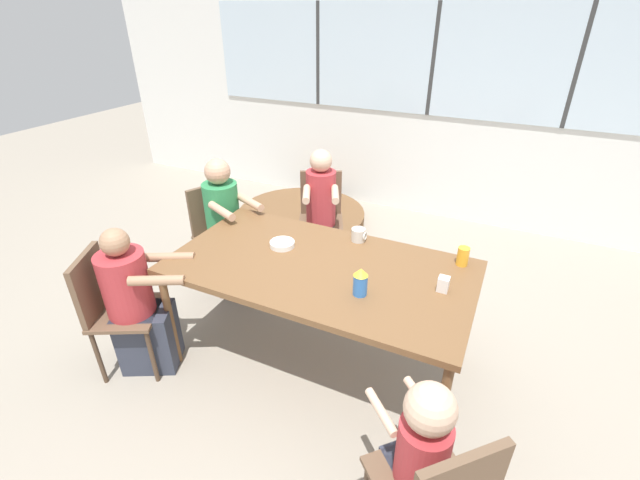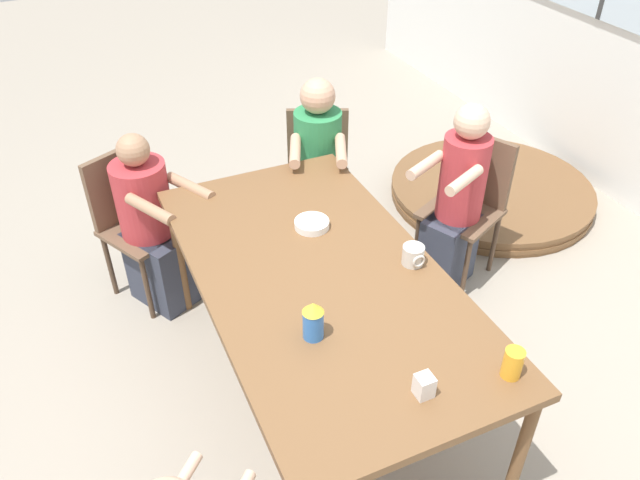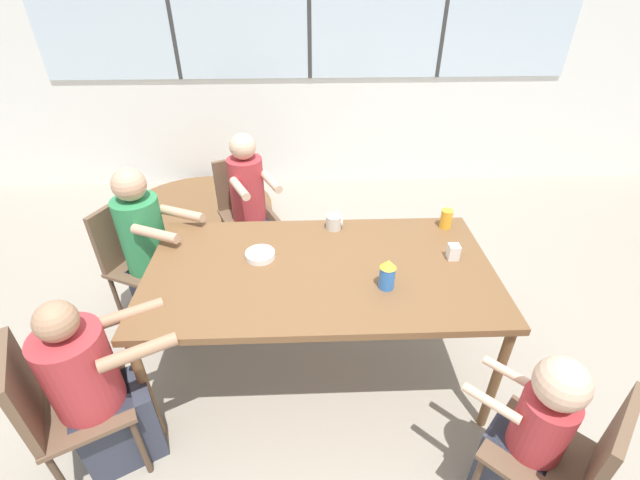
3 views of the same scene
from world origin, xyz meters
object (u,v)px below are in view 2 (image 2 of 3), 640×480
object	(u,v)px
person_man_blue_shirt	(456,206)
juice_glass	(513,363)
chair_for_man_blue_shirt	(470,195)
chair_for_man_teal_shirt	(132,213)
coffee_mug	(413,255)
folded_table_stack	(491,191)
milk_carton_small	(424,386)
chair_for_woman_green_shirt	(318,167)
bowl_white_shallow	(312,224)
person_woman_green_shirt	(318,179)
person_man_teal_shirt	(153,231)
sippy_cup	(313,320)

from	to	relation	value
person_man_blue_shirt	juice_glass	xyz separation A→B (m)	(1.30, -0.69, 0.31)
chair_for_man_blue_shirt	chair_for_man_teal_shirt	bearing A→B (deg)	46.16
chair_for_man_teal_shirt	juice_glass	distance (m)	2.26
coffee_mug	folded_table_stack	xyz separation A→B (m)	(-1.24, 1.48, -0.76)
juice_glass	milk_carton_small	size ratio (longest dim) A/B	1.37
chair_for_woman_green_shirt	chair_for_man_blue_shirt	bearing A→B (deg)	159.30
folded_table_stack	chair_for_man_teal_shirt	bearing A→B (deg)	-91.54
milk_carton_small	bowl_white_shallow	distance (m)	1.07
chair_for_woman_green_shirt	person_woman_green_shirt	size ratio (longest dim) A/B	0.75
chair_for_man_teal_shirt	juice_glass	size ratio (longest dim) A/B	7.29
chair_for_man_teal_shirt	milk_carton_small	xyz separation A→B (m)	(1.94, 0.68, 0.30)
milk_carton_small	chair_for_man_blue_shirt	bearing A→B (deg)	138.42
chair_for_woman_green_shirt	person_man_teal_shirt	xyz separation A→B (m)	(0.19, -1.08, -0.05)
chair_for_woman_green_shirt	sippy_cup	size ratio (longest dim) A/B	5.15
folded_table_stack	person_man_teal_shirt	bearing A→B (deg)	-88.08
juice_glass	folded_table_stack	xyz separation A→B (m)	(-1.93, 1.49, -0.78)
person_man_blue_shirt	sippy_cup	size ratio (longest dim) A/B	6.72
person_man_blue_shirt	coffee_mug	xyz separation A→B (m)	(0.61, -0.68, 0.29)
chair_for_woman_green_shirt	coffee_mug	bearing A→B (deg)	107.57
chair_for_man_blue_shirt	sippy_cup	xyz separation A→B (m)	(0.90, -1.40, 0.34)
juice_glass	milk_carton_small	world-z (taller)	juice_glass
chair_for_man_teal_shirt	bowl_white_shallow	size ratio (longest dim) A/B	5.28
sippy_cup	juice_glass	distance (m)	0.73
juice_glass	milk_carton_small	distance (m)	0.33
milk_carton_small	sippy_cup	bearing A→B (deg)	-150.35
chair_for_man_teal_shirt	person_woman_green_shirt	distance (m)	1.10
person_woman_green_shirt	sippy_cup	distance (m)	1.60
sippy_cup	bowl_white_shallow	bearing A→B (deg)	156.87
coffee_mug	juice_glass	world-z (taller)	juice_glass
juice_glass	person_man_teal_shirt	bearing A→B (deg)	-153.21
coffee_mug	juice_glass	distance (m)	0.69
chair_for_man_teal_shirt	person_man_blue_shirt	distance (m)	1.84
bowl_white_shallow	milk_carton_small	bearing A→B (deg)	-2.57
sippy_cup	folded_table_stack	distance (m)	2.65
coffee_mug	folded_table_stack	size ratio (longest dim) A/B	0.07
person_woman_green_shirt	juice_glass	size ratio (longest dim) A/B	9.67
person_man_blue_shirt	person_woman_green_shirt	bearing A→B (deg)	20.79
person_man_teal_shirt	bowl_white_shallow	bearing A→B (deg)	104.68
milk_carton_small	folded_table_stack	world-z (taller)	milk_carton_small
person_man_blue_shirt	coffee_mug	size ratio (longest dim) A/B	11.22
chair_for_man_teal_shirt	person_woman_green_shirt	size ratio (longest dim) A/B	0.75
person_woman_green_shirt	person_man_teal_shirt	world-z (taller)	person_woman_green_shirt
milk_carton_small	juice_glass	bearing A→B (deg)	81.03
chair_for_woman_green_shirt	person_man_teal_shirt	world-z (taller)	person_man_teal_shirt
chair_for_woman_green_shirt	person_man_blue_shirt	xyz separation A→B (m)	(0.73, 0.54, 0.01)
coffee_mug	milk_carton_small	xyz separation A→B (m)	(0.64, -0.34, -0.00)
person_woman_green_shirt	chair_for_woman_green_shirt	bearing A→B (deg)	-90.00
chair_for_man_teal_shirt	coffee_mug	bearing A→B (deg)	100.71
sippy_cup	folded_table_stack	world-z (taller)	sippy_cup
folded_table_stack	chair_for_man_blue_shirt	bearing A→B (deg)	-49.39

